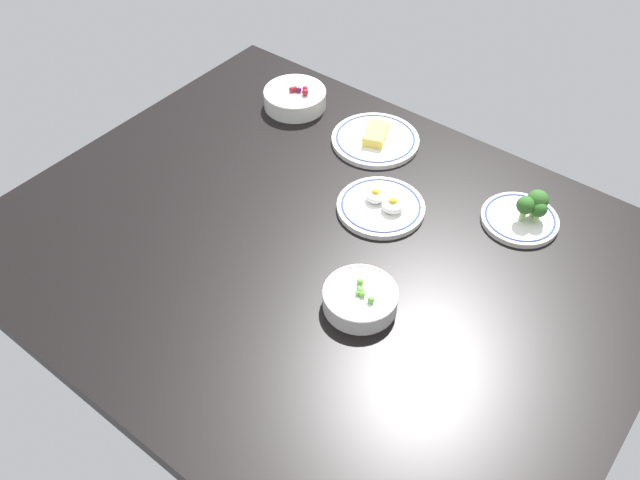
{
  "coord_description": "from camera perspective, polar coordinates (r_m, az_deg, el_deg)",
  "views": [
    {
      "loc": [
        63.26,
        -81.28,
        111.08
      ],
      "look_at": [
        0.0,
        0.0,
        6.0
      ],
      "focal_mm": 37.87,
      "sensor_mm": 36.0,
      "label": 1
    }
  ],
  "objects": [
    {
      "name": "bowl_berries",
      "position": [
        1.89,
        -2.13,
        11.93
      ],
      "size": [
        17.16,
        17.16,
        6.41
      ],
      "color": "white",
      "rests_on": "dining_table"
    },
    {
      "name": "dining_table",
      "position": [
        1.5,
        0.0,
        -1.07
      ],
      "size": [
        139.96,
        111.49,
        4.0
      ],
      "primitive_type": "cube",
      "color": "black",
      "rests_on": "ground"
    },
    {
      "name": "plate_cheese",
      "position": [
        1.77,
        4.7,
        8.51
      ],
      "size": [
        22.7,
        22.7,
        3.87
      ],
      "color": "white",
      "rests_on": "dining_table"
    },
    {
      "name": "bowl_peas",
      "position": [
        1.36,
        3.42,
        -4.92
      ],
      "size": [
        15.36,
        15.36,
        5.42
      ],
      "color": "white",
      "rests_on": "dining_table"
    },
    {
      "name": "plate_eggs",
      "position": [
        1.57,
        5.21,
        2.9
      ],
      "size": [
        20.5,
        20.5,
        4.98
      ],
      "color": "white",
      "rests_on": "dining_table"
    },
    {
      "name": "plate_broccoli",
      "position": [
        1.59,
        16.89,
        2.11
      ],
      "size": [
        17.54,
        17.54,
        8.39
      ],
      "color": "white",
      "rests_on": "dining_table"
    }
  ]
}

